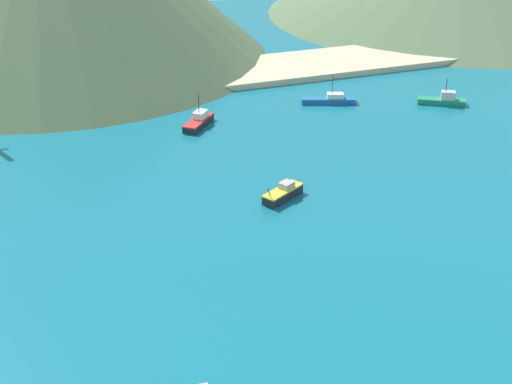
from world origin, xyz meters
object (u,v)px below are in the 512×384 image
at_px(fishing_boat_1, 443,100).
at_px(fishing_boat_2, 199,121).
at_px(buoy_1, 133,119).
at_px(fishing_boat_3, 329,100).
at_px(fishing_boat_4, 283,193).

distance_m(fishing_boat_1, fishing_boat_2, 45.96).
bearing_deg(buoy_1, fishing_boat_2, -33.98).
bearing_deg(buoy_1, fishing_boat_1, -12.19).
relative_size(fishing_boat_1, fishing_boat_3, 0.84).
xyz_separation_m(fishing_boat_2, buoy_1, (-10.14, 6.83, -0.74)).
height_order(fishing_boat_1, fishing_boat_3, fishing_boat_3).
bearing_deg(fishing_boat_1, buoy_1, 167.81).
height_order(fishing_boat_2, fishing_boat_3, fishing_boat_2).
relative_size(fishing_boat_2, fishing_boat_4, 1.11).
distance_m(fishing_boat_3, fishing_boat_4, 40.06).
relative_size(fishing_boat_1, fishing_boat_4, 1.25).
bearing_deg(fishing_boat_1, fishing_boat_3, 157.87).
xyz_separation_m(fishing_boat_3, buoy_1, (-36.30, 4.13, -0.53)).
height_order(fishing_boat_3, buoy_1, fishing_boat_3).
bearing_deg(fishing_boat_4, fishing_boat_2, 96.30).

